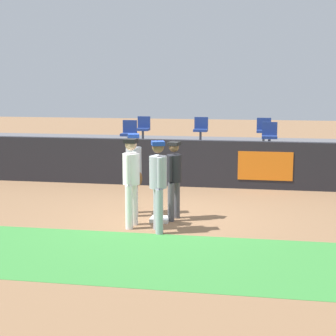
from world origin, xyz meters
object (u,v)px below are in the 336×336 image
(seat_front_left, at_px, (129,132))
(first_base, at_px, (160,219))
(player_fielder_home, at_px, (132,177))
(seat_back_right, at_px, (264,129))
(seat_back_left, at_px, (143,127))
(seat_back_center, at_px, (201,128))
(player_coach_visitor, at_px, (134,168))
(seat_front_right, at_px, (270,134))
(player_runner_visitor, at_px, (158,180))
(player_umpire, at_px, (174,175))

(seat_front_left, bearing_deg, first_base, -69.41)
(player_fielder_home, relative_size, seat_back_right, 2.18)
(seat_back_left, bearing_deg, seat_back_center, 0.01)
(player_coach_visitor, bearing_deg, seat_front_left, 178.63)
(player_fielder_home, distance_m, seat_back_center, 7.71)
(seat_back_left, bearing_deg, seat_front_right, -22.69)
(seat_back_right, bearing_deg, player_fielder_home, -109.18)
(player_fielder_home, height_order, seat_back_left, player_fielder_home)
(seat_front_left, bearing_deg, player_runner_visitor, -70.93)
(seat_back_center, height_order, seat_front_right, same)
(seat_back_right, relative_size, seat_front_right, 1.00)
(seat_back_right, xyz_separation_m, seat_front_left, (-4.20, -1.80, -0.00))
(seat_back_center, bearing_deg, seat_back_right, 0.00)
(player_fielder_home, relative_size, player_coach_visitor, 1.00)
(seat_front_right, bearing_deg, seat_front_left, -180.00)
(player_umpire, xyz_separation_m, seat_back_right, (1.91, 6.97, 0.40))
(player_fielder_home, height_order, seat_front_right, player_fielder_home)
(seat_back_center, distance_m, seat_front_left, 2.75)
(player_umpire, distance_m, seat_back_center, 6.98)
(player_runner_visitor, bearing_deg, player_umpire, 152.21)
(player_umpire, bearing_deg, player_fielder_home, -32.25)
(first_base, height_order, seat_back_center, seat_back_center)
(player_runner_visitor, height_order, seat_back_left, player_runner_visitor)
(player_coach_visitor, distance_m, seat_back_right, 7.28)
(seat_back_right, bearing_deg, player_coach_visitor, -113.24)
(seat_back_center, distance_m, seat_front_right, 2.91)
(player_umpire, bearing_deg, seat_back_left, -147.85)
(player_runner_visitor, distance_m, seat_front_right, 6.55)
(player_coach_visitor, distance_m, seat_back_center, 6.73)
(seat_front_left, bearing_deg, player_coach_visitor, -74.78)
(player_coach_visitor, distance_m, seat_front_right, 5.76)
(player_fielder_home, xyz_separation_m, player_runner_visitor, (0.60, -0.26, -0.00))
(seat_front_right, bearing_deg, seat_back_right, 95.29)
(seat_back_center, bearing_deg, player_umpire, -88.28)
(first_base, relative_size, seat_back_right, 0.48)
(seat_back_left, bearing_deg, first_base, -74.74)
(player_fielder_home, xyz_separation_m, seat_back_right, (2.67, 7.69, 0.32))
(seat_back_center, bearing_deg, first_base, -90.50)
(seat_back_center, xyz_separation_m, seat_front_right, (2.29, -1.80, -0.00))
(seat_back_center, bearing_deg, player_runner_visitor, -89.63)
(player_coach_visitor, relative_size, seat_front_right, 2.18)
(first_base, relative_size, player_umpire, 0.23)
(first_base, bearing_deg, seat_front_right, 66.30)
(player_umpire, bearing_deg, player_coach_visitor, -92.27)
(player_runner_visitor, height_order, seat_front_left, player_runner_visitor)
(player_runner_visitor, bearing_deg, seat_front_left, -179.61)
(seat_front_left, bearing_deg, seat_front_right, 0.00)
(seat_back_center, xyz_separation_m, seat_back_left, (-2.02, -0.00, -0.00))
(player_umpire, relative_size, seat_back_center, 2.03)
(player_coach_visitor, bearing_deg, seat_back_center, 157.03)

